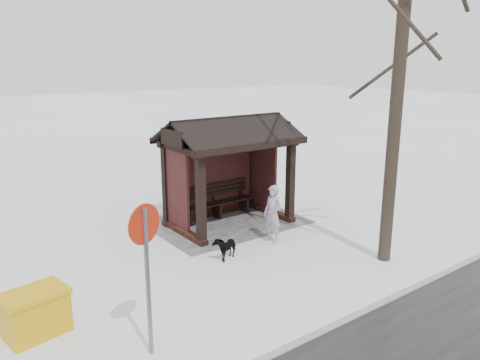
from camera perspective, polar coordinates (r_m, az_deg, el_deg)
name	(u,v)px	position (r m, az deg, el deg)	size (l,w,h in m)	color
ground	(229,224)	(13.52, -1.30, -5.35)	(120.00, 120.00, 0.00)	white
kerb	(391,299)	(9.92, 17.96, -13.63)	(120.00, 0.15, 0.06)	gray
trampled_patch	(225,222)	(13.67, -1.78, -5.09)	(4.20, 3.20, 0.02)	#95969B
bus_shelter	(226,149)	(13.08, -1.75, 3.81)	(3.60, 2.40, 3.09)	#361913
pedestrian	(273,214)	(11.98, 4.02, -4.18)	(0.55, 0.36, 1.51)	#A496B0
dog	(225,247)	(11.13, -1.82, -8.13)	(0.32, 0.70, 0.59)	black
grit_bin	(35,313)	(8.92, -23.67, -14.60)	(1.15, 0.88, 0.80)	#CB9A0B
road_sign	(146,249)	(7.29, -11.43, -8.22)	(0.61, 0.25, 2.49)	slate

